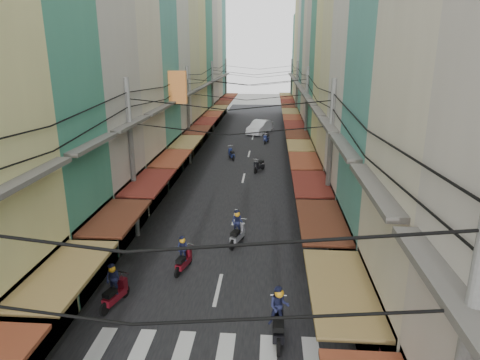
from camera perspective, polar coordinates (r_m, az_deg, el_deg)
The scene contains 15 objects.
ground at distance 19.88m, azimuth -2.23°, elevation -11.43°, with size 160.00×160.00×0.00m, color slate.
road at distance 38.60m, azimuth 1.05°, elevation 2.80°, with size 10.00×80.00×0.02m, color black.
sidewalk_left at distance 39.47m, azimuth -8.42°, elevation 2.97°, with size 3.00×80.00×0.06m, color slate.
sidewalk_right at distance 38.80m, azimuth 10.69°, elevation 2.61°, with size 3.00×80.00×0.06m, color slate.
crosswalk at distance 14.91m, azimuth -4.98°, elevation -22.32°, with size 7.55×2.40×0.01m.
building_row_left at distance 35.36m, azimuth -12.72°, elevation 17.10°, with size 7.80×67.67×23.70m.
building_row_right at distance 34.32m, azimuth 14.68°, elevation 16.38°, with size 7.80×68.98×22.59m.
utility_poles at distance 32.57m, azimuth 0.62°, elevation 11.93°, with size 10.20×66.13×8.20m.
white_car at distance 50.70m, azimuth 2.62°, elevation 6.20°, with size 5.48×2.15×1.94m, color white.
bicycle at distance 19.78m, azimuth 20.19°, elevation -12.72°, with size 0.55×1.47×1.01m, color black.
moving_scooters at distance 23.11m, azimuth -1.37°, elevation -5.71°, with size 6.77×34.03×2.01m.
parked_scooters at distance 16.75m, azimuth 7.79°, elevation -15.70°, with size 12.98×12.98×0.95m.
pedestrians at distance 21.29m, azimuth -13.93°, elevation -6.94°, with size 13.46×26.49×2.17m.
market_umbrella at distance 12.64m, azimuth 23.80°, elevation -19.30°, with size 2.45×2.45×2.58m.
traffic_sign at distance 19.94m, azimuth 11.86°, elevation -5.30°, with size 0.10×0.61×2.79m.
Camera 1 is at (2.04, -17.37, 9.45)m, focal length 32.00 mm.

